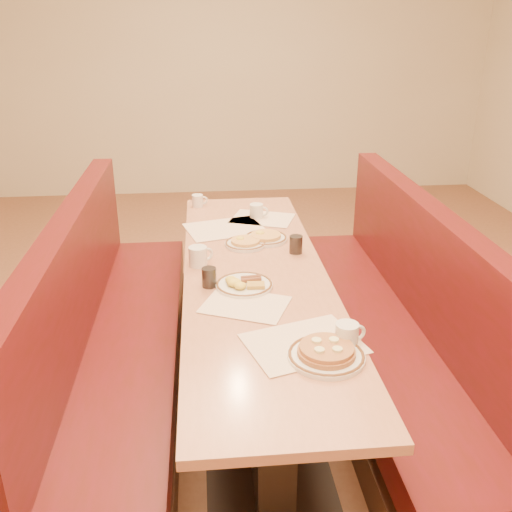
{
  "coord_description": "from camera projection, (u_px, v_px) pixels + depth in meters",
  "views": [
    {
      "loc": [
        -0.25,
        -2.53,
        1.92
      ],
      "look_at": [
        0.0,
        -0.01,
        0.85
      ],
      "focal_mm": 40.0,
      "sensor_mm": 36.0,
      "label": 1
    }
  ],
  "objects": [
    {
      "name": "ground",
      "position": [
        256.0,
        399.0,
        3.09
      ],
      "size": [
        8.0,
        8.0,
        0.0
      ],
      "primitive_type": "plane",
      "color": "#9E6647",
      "rests_on": "ground"
    },
    {
      "name": "room_envelope",
      "position": [
        256.0,
        12.0,
        2.33
      ],
      "size": [
        6.04,
        8.04,
        2.82
      ],
      "color": "beige",
      "rests_on": "ground"
    },
    {
      "name": "diner_table",
      "position": [
        256.0,
        340.0,
        2.94
      ],
      "size": [
        0.7,
        2.5,
        0.75
      ],
      "color": "black",
      "rests_on": "ground"
    },
    {
      "name": "booth_left",
      "position": [
        112.0,
        349.0,
        2.88
      ],
      "size": [
        0.55,
        2.5,
        1.05
      ],
      "color": "#4C3326",
      "rests_on": "ground"
    },
    {
      "name": "booth_right",
      "position": [
        393.0,
        335.0,
        3.01
      ],
      "size": [
        0.55,
        2.5,
        1.05
      ],
      "color": "#4C3326",
      "rests_on": "ground"
    },
    {
      "name": "placemat_near_left",
      "position": [
        245.0,
        305.0,
        2.49
      ],
      "size": [
        0.43,
        0.39,
        0.0
      ],
      "primitive_type": "cube",
      "rotation": [
        0.0,
        0.0,
        -0.41
      ],
      "color": "#F8DFC2",
      "rests_on": "diner_table"
    },
    {
      "name": "placemat_near_right",
      "position": [
        303.0,
        343.0,
        2.19
      ],
      "size": [
        0.5,
        0.43,
        0.0
      ],
      "primitive_type": "cube",
      "rotation": [
        0.0,
        0.0,
        0.3
      ],
      "color": "#F8DFC2",
      "rests_on": "diner_table"
    },
    {
      "name": "placemat_far_left",
      "position": [
        225.0,
        228.0,
        3.38
      ],
      "size": [
        0.51,
        0.44,
        0.0
      ],
      "primitive_type": "cube",
      "rotation": [
        0.0,
        0.0,
        0.26
      ],
      "color": "#F8DFC2",
      "rests_on": "diner_table"
    },
    {
      "name": "placemat_far_right",
      "position": [
        262.0,
        218.0,
        3.54
      ],
      "size": [
        0.44,
        0.39,
        0.0
      ],
      "primitive_type": "cube",
      "rotation": [
        0.0,
        0.0,
        -0.35
      ],
      "color": "#F8DFC2",
      "rests_on": "diner_table"
    },
    {
      "name": "pancake_plate",
      "position": [
        326.0,
        354.0,
        2.09
      ],
      "size": [
        0.29,
        0.29,
        0.06
      ],
      "rotation": [
        0.0,
        0.0,
        0.31
      ],
      "color": "silver",
      "rests_on": "diner_table"
    },
    {
      "name": "eggs_plate",
      "position": [
        244.0,
        284.0,
        2.65
      ],
      "size": [
        0.27,
        0.27,
        0.05
      ],
      "rotation": [
        0.0,
        0.0,
        -0.06
      ],
      "color": "silver",
      "rests_on": "diner_table"
    },
    {
      "name": "extra_plate_mid",
      "position": [
        266.0,
        237.0,
        3.2
      ],
      "size": [
        0.24,
        0.24,
        0.05
      ],
      "rotation": [
        0.0,
        0.0,
        -0.29
      ],
      "color": "silver",
      "rests_on": "diner_table"
    },
    {
      "name": "extra_plate_far",
      "position": [
        245.0,
        243.0,
        3.13
      ],
      "size": [
        0.23,
        0.23,
        0.05
      ],
      "rotation": [
        0.0,
        0.0,
        0.21
      ],
      "color": "silver",
      "rests_on": "diner_table"
    },
    {
      "name": "coffee_mug_a",
      "position": [
        348.0,
        335.0,
        2.16
      ],
      "size": [
        0.13,
        0.09,
        0.1
      ],
      "rotation": [
        0.0,
        0.0,
        0.25
      ],
      "color": "silver",
      "rests_on": "diner_table"
    },
    {
      "name": "coffee_mug_b",
      "position": [
        199.0,
        256.0,
        2.87
      ],
      "size": [
        0.13,
        0.09,
        0.1
      ],
      "rotation": [
        0.0,
        0.0,
        0.43
      ],
      "color": "silver",
      "rests_on": "diner_table"
    },
    {
      "name": "coffee_mug_c",
      "position": [
        257.0,
        211.0,
        3.55
      ],
      "size": [
        0.12,
        0.08,
        0.09
      ],
      "rotation": [
        0.0,
        0.0,
        -0.23
      ],
      "color": "silver",
      "rests_on": "diner_table"
    },
    {
      "name": "coffee_mug_d",
      "position": [
        198.0,
        200.0,
        3.76
      ],
      "size": [
        0.11,
        0.07,
        0.08
      ],
      "rotation": [
        0.0,
        0.0,
        0.12
      ],
      "color": "silver",
      "rests_on": "diner_table"
    },
    {
      "name": "soda_tumbler_near",
      "position": [
        209.0,
        277.0,
        2.64
      ],
      "size": [
        0.07,
        0.07,
        0.09
      ],
      "color": "black",
      "rests_on": "diner_table"
    },
    {
      "name": "soda_tumbler_mid",
      "position": [
        296.0,
        245.0,
        3.02
      ],
      "size": [
        0.07,
        0.07,
        0.1
      ],
      "color": "black",
      "rests_on": "diner_table"
    }
  ]
}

